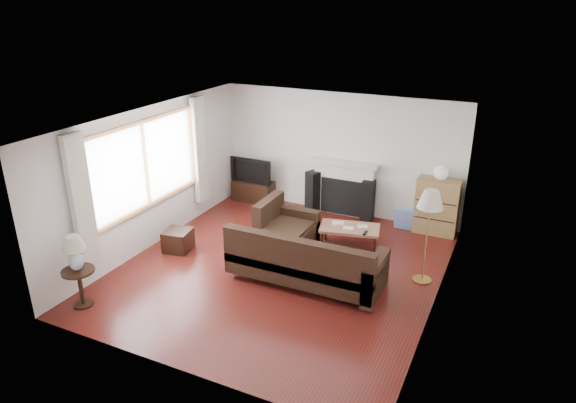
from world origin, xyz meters
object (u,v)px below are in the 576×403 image
at_px(sectional_sofa, 306,258).
at_px(side_table, 81,288).
at_px(coffee_table, 349,237).
at_px(floor_lamp, 427,237).
at_px(tv_stand, 254,191).
at_px(bookshelf, 437,207).

height_order(sectional_sofa, side_table, sectional_sofa).
distance_m(coffee_table, floor_lamp, 1.66).
bearing_deg(tv_stand, floor_lamp, -24.62).
relative_size(tv_stand, floor_lamp, 0.58).
height_order(bookshelf, floor_lamp, floor_lamp).
bearing_deg(bookshelf, tv_stand, -179.56).
relative_size(coffee_table, floor_lamp, 0.68).
bearing_deg(sectional_sofa, side_table, -143.53).
bearing_deg(sectional_sofa, bookshelf, 61.20).
relative_size(coffee_table, side_table, 1.80).
bearing_deg(floor_lamp, bookshelf, 94.87).
bearing_deg(floor_lamp, coffee_table, 157.05).
bearing_deg(tv_stand, coffee_table, -25.50).
relative_size(bookshelf, side_table, 1.85).
bearing_deg(bookshelf, side_table, -131.62).
bearing_deg(floor_lamp, tv_stand, 155.38).
relative_size(sectional_sofa, floor_lamp, 1.70).
bearing_deg(sectional_sofa, coffee_table, 81.01).
height_order(bookshelf, side_table, bookshelf).
relative_size(tv_stand, bookshelf, 0.84).
height_order(coffee_table, floor_lamp, floor_lamp).
distance_m(sectional_sofa, floor_lamp, 1.89).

